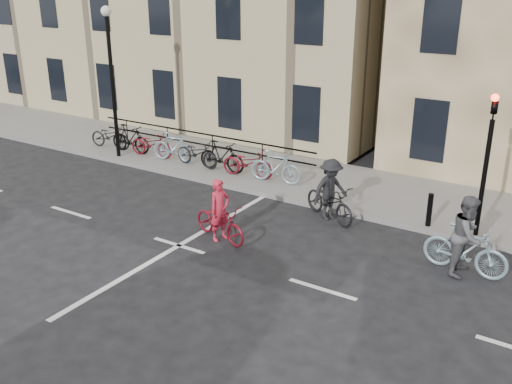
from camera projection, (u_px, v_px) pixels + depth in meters
The scene contains 10 objects.
ground at pixel (179, 246), 14.32m from camera, with size 120.00×120.00×0.00m, color black.
sidewalk at pixel (199, 158), 21.04m from camera, with size 46.00×4.00×0.15m, color slate.
building_west at pixel (203, 3), 27.28m from camera, with size 20.00×10.00×10.00m, color tan.
traffic_light at pixel (488, 148), 13.77m from camera, with size 0.18×0.30×3.90m.
lamp_post at pixel (111, 64), 19.82m from camera, with size 0.36×0.36×5.28m.
bollard_east at pixel (430, 210), 14.95m from camera, with size 0.14×0.14×0.90m, color black.
parked_bikes at pixel (185, 150), 20.01m from camera, with size 9.35×1.23×1.05m.
cyclist_pink at pixel (220, 219), 14.49m from camera, with size 1.92×1.07×1.62m.
cyclist_grey at pixel (466, 243), 12.76m from camera, with size 1.95×0.95×1.86m.
cyclist_dark at pixel (330, 196), 15.68m from camera, with size 2.05×1.47×1.74m.
Camera 1 is at (8.57, -9.86, 6.32)m, focal length 40.00 mm.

